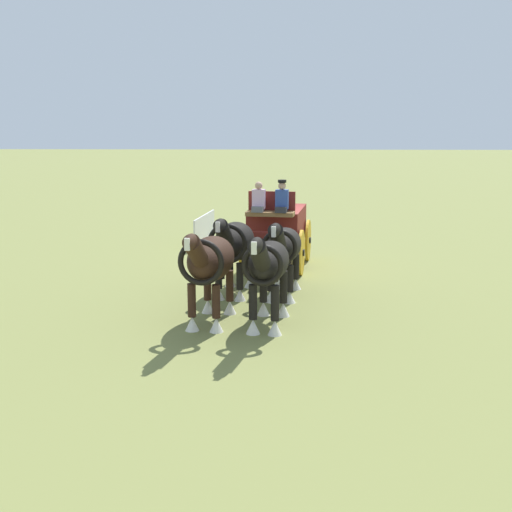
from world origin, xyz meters
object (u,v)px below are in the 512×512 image
Objects in this scene: show_wagon at (277,227)px; draft_horse_lead_near at (268,266)px; draft_horse_rear_near at (283,248)px; draft_horse_rear_off at (234,244)px; draft_horse_lead_off at (210,262)px.

draft_horse_lead_near is at bearing -1.25° from show_wagon.
draft_horse_rear_near is at bearing 3.09° from show_wagon.
draft_horse_rear_off is (-0.19, -1.29, 0.07)m from draft_horse_rear_near.
show_wagon is at bearing -176.91° from draft_horse_rear_near.
draft_horse_lead_near reaches higher than draft_horse_rear_off.
draft_horse_lead_near is (6.19, -0.14, 0.10)m from show_wagon.
show_wagon is 6.19m from draft_horse_lead_near.
show_wagon reaches higher than draft_horse_lead_near.
draft_horse_rear_near is at bearing 172.72° from draft_horse_lead_near.
draft_horse_rear_near is at bearing 146.00° from draft_horse_lead_off.
draft_horse_rear_near is 1.00× the size of draft_horse_rear_off.
draft_horse_lead_off is (6.00, -1.42, 0.13)m from show_wagon.
draft_horse_lead_off is (2.40, -1.62, 0.12)m from draft_horse_rear_near.
show_wagon is 6.17m from draft_horse_lead_off.
show_wagon is 3.59m from draft_horse_rear_off.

